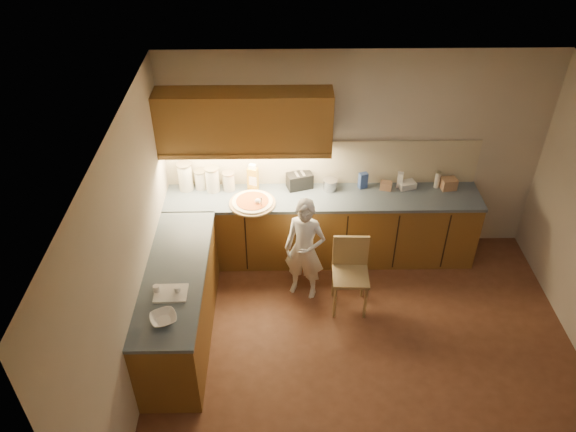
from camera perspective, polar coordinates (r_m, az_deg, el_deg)
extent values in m
plane|color=brown|center=(6.11, 7.94, -14.31)|extent=(4.50, 4.50, 0.00)
cube|color=#BFB4A3|center=(6.78, 6.71, 6.16)|extent=(4.50, 0.04, 2.60)
cube|color=#BFB4A3|center=(5.28, -15.79, -5.34)|extent=(0.04, 4.00, 2.60)
cube|color=white|center=(4.43, 10.75, 7.41)|extent=(4.50, 4.00, 0.04)
cube|color=brown|center=(6.98, 3.43, -1.19)|extent=(3.75, 0.60, 0.88)
cube|color=brown|center=(6.08, -10.91, -8.87)|extent=(0.60, 2.00, 0.88)
cube|color=#465564|center=(6.70, 3.57, 1.91)|extent=(3.77, 0.62, 0.04)
cube|color=#465564|center=(5.77, -11.43, -5.67)|extent=(0.62, 2.02, 0.04)
cube|color=black|center=(6.80, -9.35, -2.87)|extent=(0.02, 0.01, 0.80)
cube|color=black|center=(6.74, -4.29, -2.85)|extent=(0.02, 0.01, 0.80)
cube|color=black|center=(6.72, 0.83, -2.81)|extent=(0.02, 0.01, 0.80)
cube|color=black|center=(6.77, 5.92, -2.74)|extent=(0.02, 0.01, 0.80)
cube|color=black|center=(6.86, 10.90, -2.65)|extent=(0.02, 0.01, 0.80)
cube|color=black|center=(7.01, 15.72, -2.55)|extent=(0.02, 0.01, 0.80)
cube|color=beige|center=(6.77, 3.51, 5.44)|extent=(3.75, 0.02, 0.58)
cube|color=brown|center=(6.31, -4.47, 9.58)|extent=(1.95, 0.35, 0.70)
cube|color=brown|center=(6.33, -4.39, 6.03)|extent=(1.95, 0.02, 0.06)
cylinder|color=tan|center=(6.55, -3.63, 1.30)|extent=(0.54, 0.54, 0.02)
cylinder|color=#FFEDC7|center=(6.54, -3.64, 1.46)|extent=(0.48, 0.48, 0.02)
cylinder|color=#B34817|center=(6.53, -3.64, 1.55)|extent=(0.38, 0.38, 0.01)
sphere|color=white|center=(6.48, -3.09, 1.51)|extent=(0.07, 0.07, 0.07)
cylinder|color=white|center=(6.40, -2.73, 1.42)|extent=(0.03, 0.13, 0.22)
imported|color=white|center=(6.32, 1.72, -3.44)|extent=(0.55, 0.45, 1.30)
cylinder|color=tan|center=(6.33, 4.77, -8.73)|extent=(0.04, 0.04, 0.45)
cylinder|color=tan|center=(6.36, 7.85, -8.73)|extent=(0.04, 0.04, 0.45)
cylinder|color=tan|center=(6.57, 4.65, -6.63)|extent=(0.04, 0.04, 0.45)
cylinder|color=tan|center=(6.60, 7.60, -6.64)|extent=(0.04, 0.04, 0.45)
cube|color=tan|center=(6.29, 6.37, -6.08)|extent=(0.41, 0.41, 0.04)
cube|color=tan|center=(6.28, 6.39, -3.49)|extent=(0.40, 0.05, 0.40)
imported|color=white|center=(5.27, -12.54, -10.13)|extent=(0.31, 0.31, 0.06)
cylinder|color=silver|center=(6.82, -10.40, 3.88)|extent=(0.17, 0.17, 0.34)
cylinder|color=gray|center=(6.72, -10.56, 5.16)|extent=(0.18, 0.18, 0.02)
cylinder|color=white|center=(6.83, -8.87, 3.62)|extent=(0.13, 0.13, 0.23)
cylinder|color=gray|center=(6.77, -8.97, 4.50)|extent=(0.14, 0.14, 0.02)
cylinder|color=white|center=(6.75, -7.68, 3.64)|extent=(0.16, 0.16, 0.30)
cylinder|color=gray|center=(6.67, -7.79, 4.79)|extent=(0.17, 0.17, 0.02)
cylinder|color=silver|center=(6.77, -6.03, 3.47)|extent=(0.14, 0.14, 0.22)
cylinder|color=gray|center=(6.70, -6.10, 4.34)|extent=(0.15, 0.15, 0.02)
cube|color=#B98F25|center=(6.72, -3.58, 3.77)|extent=(0.14, 0.12, 0.30)
cube|color=white|center=(6.63, -3.64, 5.05)|extent=(0.09, 0.08, 0.05)
cube|color=black|center=(6.78, 1.20, 3.61)|extent=(0.34, 0.25, 0.19)
cube|color=#A1A1A6|center=(6.72, 0.90, 4.26)|extent=(0.07, 0.13, 0.00)
cube|color=#A1A1A6|center=(6.74, 1.51, 4.36)|extent=(0.07, 0.13, 0.00)
cylinder|color=#ABABB0|center=(6.78, 4.30, 3.17)|extent=(0.17, 0.17, 0.13)
cylinder|color=#ABABB0|center=(6.74, 4.33, 3.66)|extent=(0.18, 0.18, 0.01)
cube|color=#324D97|center=(6.83, 7.63, 3.60)|extent=(0.12, 0.10, 0.20)
cube|color=#9B7153|center=(6.87, 9.92, 3.06)|extent=(0.16, 0.13, 0.10)
cube|color=white|center=(6.92, 11.31, 3.61)|extent=(0.08, 0.08, 0.20)
cube|color=silver|center=(6.96, 11.98, 3.12)|extent=(0.23, 0.19, 0.08)
cylinder|color=silver|center=(7.02, 14.93, 3.55)|extent=(0.06, 0.06, 0.20)
cylinder|color=tan|center=(6.96, 15.07, 4.29)|extent=(0.07, 0.07, 0.01)
cube|color=tan|center=(7.04, 16.01, 3.17)|extent=(0.20, 0.16, 0.14)
cube|color=silver|center=(5.51, -11.83, -7.70)|extent=(0.32, 0.25, 0.02)
cylinder|color=white|center=(5.54, -13.22, -7.25)|extent=(0.07, 0.07, 0.08)
cylinder|color=white|center=(5.50, -11.17, -7.38)|extent=(0.07, 0.07, 0.07)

